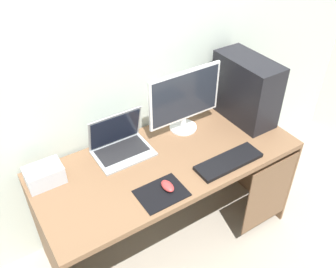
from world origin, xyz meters
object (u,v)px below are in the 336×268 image
(pc_tower, at_px, (246,89))
(monitor, at_px, (185,100))
(mouse_left, at_px, (168,186))
(laptop, at_px, (120,144))
(projector, at_px, (44,175))
(keyboard, at_px, (229,162))

(pc_tower, bearing_deg, monitor, 166.71)
(mouse_left, bearing_deg, pc_tower, 20.54)
(laptop, relative_size, projector, 1.71)
(pc_tower, relative_size, monitor, 0.89)
(keyboard, height_order, mouse_left, mouse_left)
(projector, bearing_deg, keyboard, -24.38)
(projector, xyz_separation_m, mouse_left, (0.54, -0.41, -0.03))
(keyboard, relative_size, mouse_left, 4.38)
(monitor, relative_size, keyboard, 1.22)
(projector, bearing_deg, pc_tower, -4.59)
(laptop, height_order, keyboard, laptop)
(laptop, height_order, projector, laptop)
(laptop, bearing_deg, mouse_left, -81.19)
(projector, height_order, mouse_left, projector)
(projector, relative_size, keyboard, 0.48)
(monitor, bearing_deg, mouse_left, -133.99)
(projector, distance_m, keyboard, 1.04)
(pc_tower, height_order, keyboard, pc_tower)
(monitor, relative_size, projector, 2.57)
(monitor, height_order, keyboard, monitor)
(pc_tower, height_order, monitor, pc_tower)
(monitor, relative_size, mouse_left, 5.35)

